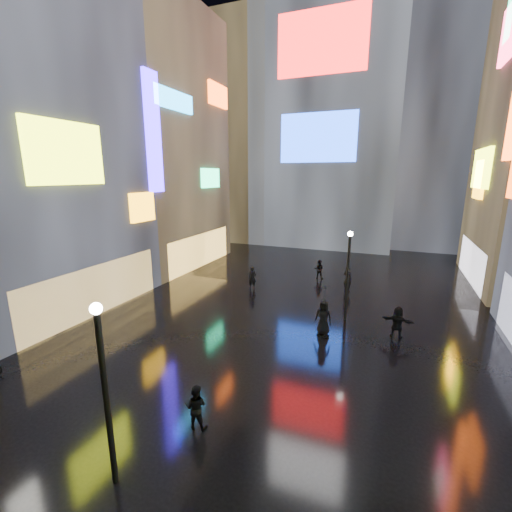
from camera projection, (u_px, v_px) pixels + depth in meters
The scene contains 15 objects.
ground at pixel (302, 305), 22.15m from camera, with size 140.00×140.00×0.00m, color black.
building_left_mid at pixel (13, 108), 19.76m from camera, with size 10.28×12.70×24.00m.
building_left_far at pixel (149, 143), 30.83m from camera, with size 10.28×12.00×22.00m.
tower_main at pixel (334, 63), 40.05m from camera, with size 16.00×14.20×42.00m.
tower_flank_right at pixel (442, 95), 38.46m from camera, with size 12.00×12.00×34.00m, color black.
tower_flank_left at pixel (242, 137), 44.09m from camera, with size 10.00×10.00×26.00m, color black.
lamp_near at pixel (105, 386), 8.70m from camera, with size 0.30×0.30×5.20m.
lamp_far at pixel (348, 271), 19.16m from camera, with size 0.30×0.30×5.20m.
pedestrian_1 at pixel (196, 407), 11.21m from camera, with size 0.75×0.58×1.54m, color black.
pedestrian_4 at pixel (323, 317), 17.89m from camera, with size 0.90×0.59×1.85m, color black.
pedestrian_5 at pixel (397, 322), 17.47m from camera, with size 1.56×0.50×1.68m, color black.
pedestrian_6 at pixel (252, 278), 25.12m from camera, with size 0.60×0.39×1.64m, color black.
pedestrian_7 at pixel (319, 269), 27.56m from camera, with size 0.75×0.59×1.55m, color black.
umbrella_2 at pixel (325, 293), 17.58m from camera, with size 0.93×0.95×0.85m, color black.
pedestrian_8 at pixel (348, 279), 24.43m from camera, with size 0.68×0.45×1.88m, color black.
Camera 1 is at (4.99, -0.44, 8.18)m, focal length 24.00 mm.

